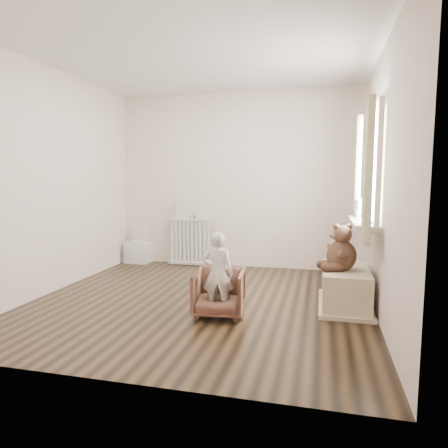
% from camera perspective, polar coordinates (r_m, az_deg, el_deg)
% --- Properties ---
extents(floor, '(3.60, 3.60, 0.01)m').
position_cam_1_polar(floor, '(4.45, -3.32, -10.89)').
color(floor, black).
rests_on(floor, ground).
extents(ceiling, '(3.60, 3.60, 0.01)m').
position_cam_1_polar(ceiling, '(4.43, -3.57, 23.16)').
color(ceiling, white).
rests_on(ceiling, ground).
extents(back_wall, '(3.60, 0.02, 2.60)m').
position_cam_1_polar(back_wall, '(5.99, 1.71, 6.27)').
color(back_wall, white).
rests_on(back_wall, ground).
extents(front_wall, '(3.60, 0.02, 2.60)m').
position_cam_1_polar(front_wall, '(2.58, -15.44, 5.44)').
color(front_wall, white).
rests_on(front_wall, ground).
extents(left_wall, '(0.02, 3.60, 2.60)m').
position_cam_1_polar(left_wall, '(5.08, -23.32, 5.65)').
color(left_wall, white).
rests_on(left_wall, ground).
extents(right_wall, '(0.02, 3.60, 2.60)m').
position_cam_1_polar(right_wall, '(4.09, 21.54, 5.60)').
color(right_wall, white).
rests_on(right_wall, ground).
extents(window, '(0.03, 0.90, 1.10)m').
position_cam_1_polar(window, '(4.38, 20.58, 7.65)').
color(window, white).
rests_on(window, right_wall).
extents(window_sill, '(0.22, 1.10, 0.06)m').
position_cam_1_polar(window_sill, '(4.40, 19.11, 0.13)').
color(window_sill, silver).
rests_on(window_sill, right_wall).
extents(curtain_left, '(0.06, 0.26, 1.30)m').
position_cam_1_polar(curtain_left, '(3.80, 19.88, 6.98)').
color(curtain_left, beige).
rests_on(curtain_left, right_wall).
extents(curtain_right, '(0.06, 0.26, 1.30)m').
position_cam_1_polar(curtain_right, '(4.94, 18.51, 6.88)').
color(curtain_right, beige).
rests_on(curtain_right, right_wall).
extents(radiator, '(0.68, 0.13, 0.72)m').
position_cam_1_polar(radiator, '(6.13, -4.87, -2.28)').
color(radiator, silver).
rests_on(radiator, floor).
extents(paper_doll, '(0.19, 0.02, 0.31)m').
position_cam_1_polar(paper_doll, '(6.11, -5.96, 2.26)').
color(paper_doll, beige).
rests_on(paper_doll, radiator).
extents(tin_a, '(0.10, 0.10, 0.06)m').
position_cam_1_polar(tin_a, '(6.05, -3.89, 1.05)').
color(tin_a, '#A59E8C').
rests_on(tin_a, radiator).
extents(toy_vanity, '(0.37, 0.26, 0.58)m').
position_cam_1_polar(toy_vanity, '(6.45, -12.22, -3.00)').
color(toy_vanity, silver).
rests_on(toy_vanity, floor).
extents(armchair, '(0.53, 0.54, 0.45)m').
position_cam_1_polar(armchair, '(3.95, -0.71, -9.78)').
color(armchair, brown).
rests_on(armchair, floor).
extents(child, '(0.31, 0.22, 0.81)m').
position_cam_1_polar(child, '(3.85, -0.91, -7.10)').
color(child, white).
rests_on(child, armchair).
extents(toy_bench, '(0.46, 0.87, 0.41)m').
position_cam_1_polar(toy_bench, '(4.39, 16.95, -8.73)').
color(toy_bench, beige).
rests_on(toy_bench, floor).
extents(teddy_bear, '(0.45, 0.40, 0.47)m').
position_cam_1_polar(teddy_bear, '(4.20, 16.49, -2.84)').
color(teddy_bear, '#3D2619').
rests_on(teddy_bear, toy_bench).
extents(plush_cat, '(0.23, 0.29, 0.21)m').
position_cam_1_polar(plush_cat, '(4.77, 18.63, 2.21)').
color(plush_cat, gray).
rests_on(plush_cat, window_sill).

